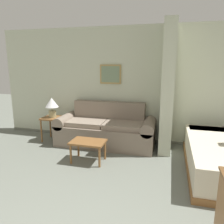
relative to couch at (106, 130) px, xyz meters
The scene contains 6 objects.
wall_back 1.30m from the couch, 32.90° to the left, with size 7.04×0.16×2.60m.
wall_partition_pillar 1.61m from the couch, ahead, with size 0.24×0.77×2.60m.
couch is the anchor object (origin of this frame).
coffee_table 0.94m from the couch, 93.79° to the right, with size 0.63×0.42×0.40m.
side_table 1.28m from the couch, behind, with size 0.45×0.45×0.56m.
table_lamp 1.38m from the couch, behind, with size 0.30×0.30×0.46m.
Camera 1 is at (0.60, -0.69, 1.80)m, focal length 35.00 mm.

